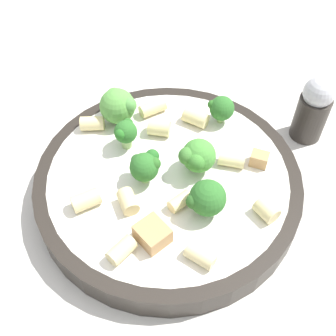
% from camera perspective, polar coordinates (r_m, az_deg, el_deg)
% --- Properties ---
extents(ground_plane, '(2.00, 2.00, 0.00)m').
position_cam_1_polar(ground_plane, '(0.45, 0.00, -3.29)').
color(ground_plane, beige).
extents(pasta_bowl, '(0.27, 0.27, 0.03)m').
position_cam_1_polar(pasta_bowl, '(0.44, 0.00, -1.88)').
color(pasta_bowl, '#28231E').
rests_on(pasta_bowl, ground_plane).
extents(broccoli_floret_0, '(0.03, 0.03, 0.03)m').
position_cam_1_polar(broccoli_floret_0, '(0.41, -3.11, 0.29)').
color(broccoli_floret_0, '#9EC175').
rests_on(broccoli_floret_0, pasta_bowl).
extents(broccoli_floret_1, '(0.03, 0.02, 0.03)m').
position_cam_1_polar(broccoli_floret_1, '(0.44, -5.77, 4.87)').
color(broccoli_floret_1, '#9EC175').
rests_on(broccoli_floret_1, pasta_bowl).
extents(broccoli_floret_2, '(0.03, 0.03, 0.03)m').
position_cam_1_polar(broccoli_floret_2, '(0.47, 7.25, 8.05)').
color(broccoli_floret_2, '#9EC175').
rests_on(broccoli_floret_2, pasta_bowl).
extents(broccoli_floret_3, '(0.04, 0.04, 0.04)m').
position_cam_1_polar(broccoli_floret_3, '(0.47, -6.82, 8.51)').
color(broccoli_floret_3, '#93B766').
rests_on(broccoli_floret_3, pasta_bowl).
extents(broccoli_floret_4, '(0.04, 0.04, 0.04)m').
position_cam_1_polar(broccoli_floret_4, '(0.42, 4.05, 1.60)').
color(broccoli_floret_4, '#84AD60').
rests_on(broccoli_floret_4, pasta_bowl).
extents(broccoli_floret_5, '(0.03, 0.04, 0.04)m').
position_cam_1_polar(broccoli_floret_5, '(0.39, 5.16, -4.11)').
color(broccoli_floret_5, '#9EC175').
rests_on(broccoli_floret_5, pasta_bowl).
extents(rigatoni_0, '(0.03, 0.03, 0.02)m').
position_cam_1_polar(rigatoni_0, '(0.41, -11.06, -4.29)').
color(rigatoni_0, beige).
rests_on(rigatoni_0, pasta_bowl).
extents(rigatoni_1, '(0.02, 0.03, 0.02)m').
position_cam_1_polar(rigatoni_1, '(0.47, 3.75, 6.81)').
color(rigatoni_1, beige).
rests_on(rigatoni_1, pasta_bowl).
extents(rigatoni_2, '(0.02, 0.02, 0.02)m').
position_cam_1_polar(rigatoni_2, '(0.46, -1.22, 5.45)').
color(rigatoni_2, beige).
rests_on(rigatoni_2, pasta_bowl).
extents(rigatoni_3, '(0.02, 0.03, 0.02)m').
position_cam_1_polar(rigatoni_3, '(0.47, -10.21, 5.96)').
color(rigatoni_3, beige).
rests_on(rigatoni_3, pasta_bowl).
extents(rigatoni_4, '(0.03, 0.02, 0.01)m').
position_cam_1_polar(rigatoni_4, '(0.40, 1.65, -4.52)').
color(rigatoni_4, beige).
rests_on(rigatoni_4, pasta_bowl).
extents(rigatoni_5, '(0.01, 0.03, 0.01)m').
position_cam_1_polar(rigatoni_5, '(0.44, 8.58, 1.05)').
color(rigatoni_5, beige).
rests_on(rigatoni_5, pasta_bowl).
extents(rigatoni_6, '(0.03, 0.03, 0.02)m').
position_cam_1_polar(rigatoni_6, '(0.40, 13.20, -5.57)').
color(rigatoni_6, beige).
rests_on(rigatoni_6, pasta_bowl).
extents(rigatoni_7, '(0.03, 0.03, 0.02)m').
position_cam_1_polar(rigatoni_7, '(0.40, -5.44, -4.53)').
color(rigatoni_7, beige).
rests_on(rigatoni_7, pasta_bowl).
extents(rigatoni_8, '(0.03, 0.03, 0.01)m').
position_cam_1_polar(rigatoni_8, '(0.37, -6.32, -11.01)').
color(rigatoni_8, beige).
rests_on(rigatoni_8, pasta_bowl).
extents(rigatoni_9, '(0.02, 0.03, 0.01)m').
position_cam_1_polar(rigatoni_9, '(0.37, 4.40, -11.78)').
color(rigatoni_9, beige).
rests_on(rigatoni_9, pasta_bowl).
extents(rigatoni_10, '(0.03, 0.03, 0.01)m').
position_cam_1_polar(rigatoni_10, '(0.49, -2.10, 8.14)').
color(rigatoni_10, beige).
rests_on(rigatoni_10, pasta_bowl).
extents(chicken_chunk_0, '(0.04, 0.04, 0.02)m').
position_cam_1_polar(chicken_chunk_0, '(0.38, -1.79, -8.97)').
color(chicken_chunk_0, tan).
rests_on(chicken_chunk_0, pasta_bowl).
extents(chicken_chunk_1, '(0.02, 0.02, 0.01)m').
position_cam_1_polar(chicken_chunk_1, '(0.44, 12.25, 1.19)').
color(chicken_chunk_1, tan).
rests_on(chicken_chunk_1, pasta_bowl).
extents(pepper_shaker, '(0.04, 0.04, 0.08)m').
position_cam_1_polar(pepper_shaker, '(0.51, 19.09, 7.61)').
color(pepper_shaker, '#332D28').
rests_on(pepper_shaker, ground_plane).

